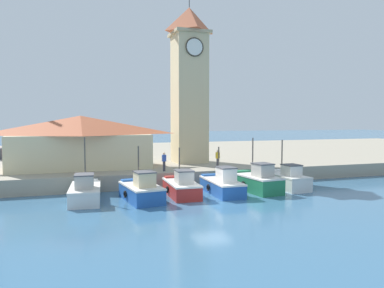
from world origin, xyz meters
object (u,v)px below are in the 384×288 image
dock_worker_near_tower (164,161)px  dock_worker_along_quay (218,158)px  fishing_boat_left_inner (181,187)px  fishing_boat_mid_left (222,185)px  fishing_boat_center (257,181)px  warehouse_left (81,141)px  fishing_boat_mid_right (286,180)px  fishing_boat_left_outer (141,190)px  fishing_boat_far_left (85,192)px  clock_tower (189,82)px

dock_worker_near_tower → dock_worker_along_quay: size_ratio=1.00×
fishing_boat_left_inner → fishing_boat_mid_left: bearing=-3.5°
fishing_boat_mid_left → dock_worker_along_quay: bearing=71.1°
fishing_boat_center → warehouse_left: warehouse_left is taller
fishing_boat_center → fishing_boat_mid_right: bearing=7.1°
fishing_boat_left_outer → dock_worker_along_quay: bearing=36.4°
fishing_boat_left_outer → fishing_boat_far_left: bearing=164.7°
fishing_boat_left_outer → warehouse_left: (-3.72, 9.70, 2.98)m
fishing_boat_left_inner → warehouse_left: bearing=127.3°
fishing_boat_left_inner → fishing_boat_center: fishing_boat_center is taller
dock_worker_near_tower → warehouse_left: bearing=146.1°
fishing_boat_far_left → fishing_boat_left_outer: (3.76, -1.03, 0.04)m
fishing_boat_far_left → fishing_boat_left_inner: size_ratio=1.07×
dock_worker_near_tower → fishing_boat_far_left: bearing=-148.0°
fishing_boat_left_inner → fishing_boat_mid_right: size_ratio=1.03×
fishing_boat_left_inner → fishing_boat_mid_left: size_ratio=0.91×
fishing_boat_far_left → fishing_boat_center: size_ratio=1.05×
fishing_boat_mid_left → warehouse_left: size_ratio=0.42×
fishing_boat_far_left → fishing_boat_left_outer: size_ratio=1.07×
fishing_boat_left_outer → fishing_boat_mid_right: (12.21, 0.91, 0.00)m
fishing_boat_far_left → dock_worker_along_quay: size_ratio=3.18×
fishing_boat_left_outer → fishing_boat_center: 9.36m
fishing_boat_far_left → fishing_boat_mid_left: 10.10m
fishing_boat_left_outer → clock_tower: 15.78m
fishing_boat_mid_left → fishing_boat_center: bearing=1.0°
fishing_boat_left_outer → fishing_boat_left_inner: fishing_boat_left_outer is taller
warehouse_left → dock_worker_near_tower: size_ratio=7.75×
fishing_boat_mid_left → clock_tower: clock_tower is taller
fishing_boat_left_outer → fishing_boat_mid_left: 6.35m
fishing_boat_left_inner → dock_worker_near_tower: fishing_boat_left_inner is taller
fishing_boat_left_outer → fishing_boat_mid_left: bearing=4.5°
dock_worker_along_quay → fishing_boat_mid_left: bearing=-108.9°
fishing_boat_left_outer → dock_worker_near_tower: bearing=60.5°
warehouse_left → dock_worker_near_tower: warehouse_left is taller
dock_worker_along_quay → fishing_boat_far_left: bearing=-157.2°
fishing_boat_left_inner → fishing_boat_center: (6.20, -0.14, 0.11)m
fishing_boat_far_left → fishing_boat_center: fishing_boat_far_left is taller
fishing_boat_mid_left → fishing_boat_center: fishing_boat_center is taller
dock_worker_near_tower → dock_worker_along_quay: bearing=9.1°
warehouse_left → fishing_boat_mid_left: bearing=-42.5°
fishing_boat_far_left → fishing_boat_center: (13.10, -0.48, 0.12)m
fishing_boat_left_outer → fishing_boat_center: size_ratio=0.98×
fishing_boat_far_left → fishing_boat_mid_right: size_ratio=1.10×
warehouse_left → fishing_boat_center: bearing=-35.0°
fishing_boat_center → clock_tower: (-2.26, 10.46, 8.73)m
fishing_boat_mid_left → clock_tower: 13.74m
fishing_boat_left_inner → dock_worker_near_tower: 4.75m
fishing_boat_far_left → fishing_boat_mid_left: fishing_boat_far_left is taller
fishing_boat_far_left → warehouse_left: bearing=89.7°
fishing_boat_far_left → dock_worker_along_quay: fishing_boat_far_left is taller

